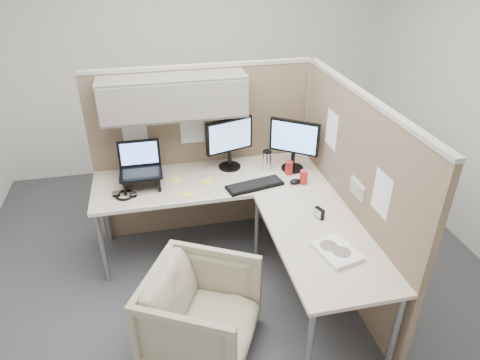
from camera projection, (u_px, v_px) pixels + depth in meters
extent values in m
plane|color=#3B3B40|center=(235.00, 282.00, 3.65)|extent=(4.50, 4.50, 0.00)
cube|color=#7F6853|center=(204.00, 153.00, 3.99)|extent=(2.00, 0.05, 1.60)
cube|color=#A8A399|center=(200.00, 66.00, 3.58)|extent=(2.00, 0.06, 0.03)
cube|color=slate|center=(173.00, 96.00, 3.51)|extent=(1.20, 0.34, 0.34)
cube|color=gray|center=(175.00, 103.00, 3.36)|extent=(1.18, 0.01, 0.30)
plane|color=white|center=(134.00, 125.00, 3.68)|extent=(0.26, 0.00, 0.26)
plane|color=white|center=(192.00, 127.00, 3.81)|extent=(0.26, 0.00, 0.26)
cube|color=#7F6853|center=(350.00, 196.00, 3.33)|extent=(0.05, 2.00, 1.60)
cube|color=#A8A399|center=(365.00, 96.00, 2.92)|extent=(0.06, 2.00, 0.03)
cube|color=#A8A399|center=(306.00, 143.00, 4.18)|extent=(0.06, 0.06, 1.60)
cube|color=silver|center=(358.00, 189.00, 3.12)|extent=(0.02, 0.20, 0.12)
cube|color=gray|center=(356.00, 189.00, 3.11)|extent=(0.00, 0.16, 0.09)
plane|color=white|center=(332.00, 129.00, 3.46)|extent=(0.00, 0.26, 0.26)
plane|color=white|center=(382.00, 194.00, 2.79)|extent=(0.00, 0.26, 0.26)
cube|color=beige|center=(211.00, 180.00, 3.72)|extent=(2.00, 0.68, 0.03)
cube|color=beige|center=(322.00, 238.00, 3.01)|extent=(0.68, 1.30, 0.03)
cube|color=white|center=(217.00, 200.00, 3.44)|extent=(2.00, 0.02, 0.03)
cylinder|color=gray|center=(103.00, 248.00, 3.49)|extent=(0.04, 0.04, 0.70)
cylinder|color=gray|center=(106.00, 209.00, 3.98)|extent=(0.04, 0.04, 0.70)
cylinder|color=gray|center=(309.00, 351.00, 2.63)|extent=(0.04, 0.04, 0.70)
cylinder|color=gray|center=(395.00, 334.00, 2.74)|extent=(0.04, 0.04, 0.70)
cylinder|color=gray|center=(257.00, 228.00, 3.73)|extent=(0.04, 0.04, 0.70)
imported|color=#B6B290|center=(202.00, 310.00, 2.90)|extent=(0.90, 0.92, 0.72)
cylinder|color=black|center=(230.00, 167.00, 3.89)|extent=(0.20, 0.20, 0.02)
cylinder|color=black|center=(230.00, 158.00, 3.85)|extent=(0.04, 0.04, 0.15)
cube|color=black|center=(229.00, 135.00, 3.74)|extent=(0.43, 0.16, 0.30)
cube|color=#87ACE9|center=(230.00, 136.00, 3.72)|extent=(0.38, 0.12, 0.26)
cylinder|color=black|center=(292.00, 168.00, 3.86)|extent=(0.20, 0.20, 0.02)
cylinder|color=black|center=(293.00, 160.00, 3.82)|extent=(0.04, 0.04, 0.15)
cube|color=black|center=(294.00, 137.00, 3.71)|extent=(0.38, 0.29, 0.30)
cube|color=#5794EC|center=(294.00, 138.00, 3.70)|extent=(0.33, 0.24, 0.26)
cube|color=black|center=(141.00, 175.00, 3.53)|extent=(0.31, 0.24, 0.02)
cube|color=black|center=(125.00, 183.00, 3.53)|extent=(0.02, 0.22, 0.12)
cube|color=black|center=(159.00, 179.00, 3.58)|extent=(0.02, 0.22, 0.12)
cube|color=black|center=(141.00, 173.00, 3.52)|extent=(0.35, 0.24, 0.02)
cube|color=black|center=(139.00, 153.00, 3.59)|extent=(0.35, 0.06, 0.22)
cube|color=#598CF2|center=(139.00, 153.00, 3.58)|extent=(0.31, 0.04, 0.18)
cube|color=black|center=(255.00, 185.00, 3.59)|extent=(0.51, 0.26, 0.02)
ellipsoid|color=black|center=(295.00, 181.00, 3.63)|extent=(0.11, 0.08, 0.04)
cylinder|color=silver|center=(267.00, 161.00, 3.83)|extent=(0.08, 0.08, 0.17)
cylinder|color=black|center=(267.00, 152.00, 3.78)|extent=(0.08, 0.08, 0.01)
cylinder|color=#B21E1E|center=(304.00, 177.00, 3.61)|extent=(0.07, 0.07, 0.12)
cylinder|color=#B21E1E|center=(289.00, 168.00, 3.76)|extent=(0.07, 0.07, 0.12)
cube|color=#FAEF41|center=(207.00, 182.00, 3.66)|extent=(0.09, 0.09, 0.01)
cube|color=#FAEF41|center=(188.00, 195.00, 3.47)|extent=(0.08, 0.08, 0.01)
cube|color=#FAEF41|center=(176.00, 180.00, 3.69)|extent=(0.09, 0.09, 0.01)
torus|color=black|center=(125.00, 195.00, 3.46)|extent=(0.19, 0.19, 0.02)
cylinder|color=black|center=(116.00, 194.00, 3.46)|extent=(0.06, 0.06, 0.03)
cylinder|color=black|center=(133.00, 195.00, 3.45)|extent=(0.06, 0.06, 0.03)
cube|color=white|center=(337.00, 252.00, 2.84)|extent=(0.30, 0.34, 0.03)
cylinder|color=silver|center=(342.00, 252.00, 2.81)|extent=(0.12, 0.12, 0.00)
cylinder|color=silver|center=(329.00, 246.00, 2.86)|extent=(0.12, 0.12, 0.00)
cube|color=black|center=(319.00, 213.00, 3.18)|extent=(0.06, 0.09, 0.08)
cube|color=white|center=(318.00, 214.00, 3.17)|extent=(0.03, 0.06, 0.06)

